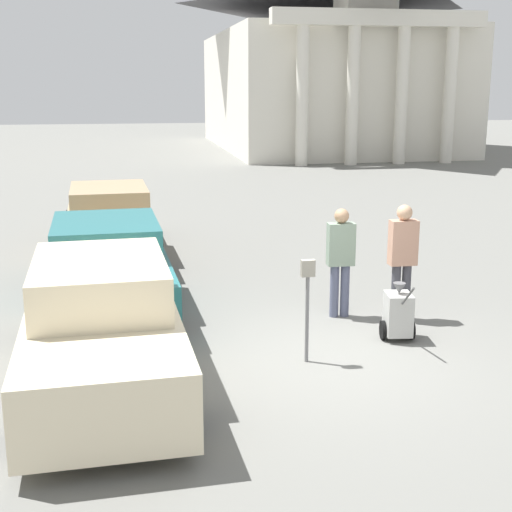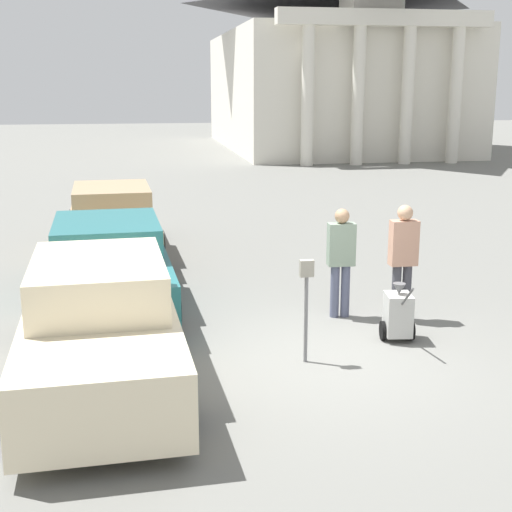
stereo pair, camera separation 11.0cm
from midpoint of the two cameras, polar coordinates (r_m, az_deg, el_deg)
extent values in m
plane|color=slate|center=(9.70, 5.74, -8.23)|extent=(120.00, 120.00, 0.00)
cube|color=beige|center=(9.22, -11.94, -5.76)|extent=(1.97, 5.34, 0.81)
cube|color=beige|center=(8.81, -12.15, -1.99)|extent=(1.64, 2.28, 0.56)
cylinder|color=black|center=(10.89, -16.51, -4.44)|extent=(0.21, 0.66, 0.66)
cylinder|color=black|center=(10.88, -7.39, -4.00)|extent=(0.21, 0.66, 0.66)
cylinder|color=black|center=(7.85, -18.20, -11.72)|extent=(0.21, 0.66, 0.66)
cylinder|color=black|center=(7.84, -5.30, -11.11)|extent=(0.21, 0.66, 0.66)
cube|color=#23666B|center=(12.26, -11.47, -1.08)|extent=(2.11, 5.23, 0.72)
cube|color=#23666B|center=(11.91, -11.60, 1.58)|extent=(1.76, 2.23, 0.52)
cylinder|color=black|center=(13.88, -15.38, -0.46)|extent=(0.21, 0.69, 0.68)
cylinder|color=black|center=(13.89, -7.70, -0.08)|extent=(0.21, 0.69, 0.68)
cylinder|color=black|center=(10.81, -16.23, -4.49)|extent=(0.21, 0.69, 0.68)
cylinder|color=black|center=(10.82, -6.33, -4.00)|extent=(0.21, 0.69, 0.68)
cube|color=tan|center=(15.71, -11.17, 2.21)|extent=(1.98, 5.17, 0.72)
cube|color=tan|center=(15.40, -11.27, 4.43)|extent=(1.65, 2.20, 0.57)
cylinder|color=black|center=(17.31, -14.14, 2.43)|extent=(0.21, 0.74, 0.74)
cylinder|color=black|center=(17.33, -8.37, 2.71)|extent=(0.21, 0.74, 0.74)
cylinder|color=black|center=(14.22, -14.51, 0.03)|extent=(0.21, 0.74, 0.74)
cylinder|color=black|center=(14.25, -7.49, 0.38)|extent=(0.21, 0.74, 0.74)
cylinder|color=slate|center=(9.41, 4.35, -5.10)|extent=(0.05, 0.05, 1.17)
cube|color=gray|center=(9.21, 4.43, -0.99)|extent=(0.18, 0.09, 0.22)
cylinder|color=#515670|center=(11.34, 7.43, -2.78)|extent=(0.14, 0.14, 0.84)
cylinder|color=#515670|center=(11.30, 6.59, -2.81)|extent=(0.14, 0.14, 0.84)
cube|color=gray|center=(11.14, 7.12, 0.93)|extent=(0.43, 0.24, 0.67)
sphere|color=tan|center=(11.05, 7.19, 3.19)|extent=(0.23, 0.23, 0.23)
cylinder|color=#3F3F47|center=(11.37, 12.22, -2.84)|extent=(0.14, 0.14, 0.88)
cylinder|color=#3F3F47|center=(11.31, 11.41, -2.89)|extent=(0.14, 0.14, 0.88)
cube|color=tan|center=(11.14, 12.01, 1.03)|extent=(0.42, 0.23, 0.70)
sphere|color=tan|center=(11.05, 12.13, 3.40)|extent=(0.24, 0.24, 0.24)
cube|color=#B2B2AD|center=(10.45, 11.58, -4.59)|extent=(0.42, 0.48, 0.60)
cone|color=#59595B|center=(10.34, 11.68, -2.59)|extent=(0.18, 0.18, 0.16)
cylinder|color=#4C4C4C|center=(9.90, 12.31, -3.23)|extent=(0.11, 0.59, 0.43)
cylinder|color=black|center=(10.48, 10.39, -5.89)|extent=(0.09, 0.28, 0.28)
cylinder|color=black|center=(10.58, 12.63, -5.82)|extent=(0.09, 0.28, 0.28)
cube|color=silver|center=(42.20, 5.86, 12.99)|extent=(11.61, 17.32, 6.41)
cylinder|color=silver|center=(32.36, 4.25, 12.58)|extent=(0.56, 0.56, 6.09)
cylinder|color=silver|center=(33.00, 8.26, 12.50)|extent=(0.56, 0.56, 6.09)
cylinder|color=silver|center=(33.78, 12.10, 12.36)|extent=(0.56, 0.56, 6.09)
cylinder|color=silver|center=(34.70, 15.74, 12.19)|extent=(0.56, 0.56, 6.09)
cube|color=silver|center=(33.49, 10.46, 18.25)|extent=(9.86, 0.70, 0.70)
camera|label=1|loc=(0.06, -89.70, 0.07)|focal=50.00mm
camera|label=2|loc=(0.06, 90.30, -0.07)|focal=50.00mm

